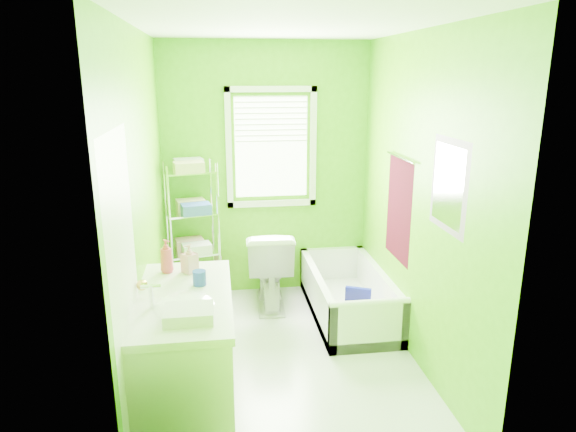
{
  "coord_description": "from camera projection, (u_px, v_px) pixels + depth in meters",
  "views": [
    {
      "loc": [
        -0.51,
        -3.75,
        2.28
      ],
      "look_at": [
        0.05,
        0.25,
        1.15
      ],
      "focal_mm": 32.0,
      "sensor_mm": 36.0,
      "label": 1
    }
  ],
  "objects": [
    {
      "name": "ground",
      "position": [
        286.0,
        358.0,
        4.25
      ],
      "size": [
        2.9,
        2.9,
        0.0
      ],
      "primitive_type": "plane",
      "color": "silver",
      "rests_on": "ground"
    },
    {
      "name": "room_envelope",
      "position": [
        285.0,
        175.0,
        3.84
      ],
      "size": [
        2.14,
        2.94,
        2.62
      ],
      "color": "#4AA307",
      "rests_on": "ground"
    },
    {
      "name": "window",
      "position": [
        271.0,
        141.0,
        5.19
      ],
      "size": [
        0.92,
        0.05,
        1.22
      ],
      "color": "white",
      "rests_on": "ground"
    },
    {
      "name": "door",
      "position": [
        128.0,
        308.0,
        2.89
      ],
      "size": [
        0.09,
        0.8,
        2.0
      ],
      "color": "white",
      "rests_on": "ground"
    },
    {
      "name": "right_wall_decor",
      "position": [
        416.0,
        200.0,
        4.02
      ],
      "size": [
        0.04,
        1.48,
        1.17
      ],
      "color": "#3F0713",
      "rests_on": "ground"
    },
    {
      "name": "bathtub",
      "position": [
        348.0,
        301.0,
        4.96
      ],
      "size": [
        0.69,
        1.47,
        0.48
      ],
      "color": "white",
      "rests_on": "ground"
    },
    {
      "name": "toilet",
      "position": [
        269.0,
        267.0,
        5.14
      ],
      "size": [
        0.5,
        0.82,
        0.82
      ],
      "primitive_type": "imported",
      "rotation": [
        0.0,
        0.0,
        3.09
      ],
      "color": "white",
      "rests_on": "ground"
    },
    {
      "name": "vanity",
      "position": [
        186.0,
        355.0,
        3.39
      ],
      "size": [
        0.62,
        1.21,
        1.15
      ],
      "color": "white",
      "rests_on": "ground"
    },
    {
      "name": "wire_shelf_unit",
      "position": [
        194.0,
        219.0,
        5.06
      ],
      "size": [
        0.54,
        0.44,
        1.48
      ],
      "color": "silver",
      "rests_on": "ground"
    }
  ]
}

